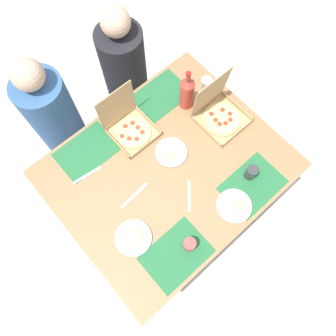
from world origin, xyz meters
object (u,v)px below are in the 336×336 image
object	(u,v)px
plate_far_right	(134,237)
diner_right_seat	(126,78)
cup_spare	(251,173)
pizza_box_center	(130,127)
diner_left_seat	(59,124)
plate_middle	(234,206)
pizza_box_edge_far	(219,113)
plate_near_left	(171,153)
soda_bottle	(187,92)
cup_dark	(206,84)
cup_clear_left	(189,244)

from	to	relation	value
plate_far_right	diner_right_seat	size ratio (longest dim) A/B	0.17
plate_far_right	cup_spare	size ratio (longest dim) A/B	2.02
pizza_box_center	diner_left_seat	size ratio (longest dim) A/B	0.24
pizza_box_center	plate_middle	bearing A→B (deg)	-79.97
pizza_box_edge_far	plate_far_right	distance (m)	0.93
plate_middle	plate_near_left	bearing A→B (deg)	96.20
pizza_box_edge_far	diner_right_seat	bearing A→B (deg)	102.38
soda_bottle	plate_near_left	bearing A→B (deg)	-147.16
pizza_box_edge_far	diner_right_seat	xyz separation A→B (m)	(-0.17, 0.78, -0.28)
pizza_box_edge_far	cup_dark	distance (m)	0.23
plate_near_left	plate_middle	xyz separation A→B (m)	(0.05, -0.49, 0.00)
plate_middle	pizza_box_center	bearing A→B (deg)	100.03
cup_dark	diner_left_seat	distance (m)	1.07
diner_left_seat	cup_clear_left	bearing A→B (deg)	-86.06
pizza_box_edge_far	cup_dark	size ratio (longest dim) A/B	3.22
pizza_box_edge_far	cup_dark	world-z (taller)	pizza_box_edge_far
cup_spare	plate_near_left	bearing A→B (deg)	121.41
plate_middle	diner_right_seat	world-z (taller)	diner_right_seat
plate_middle	cup_clear_left	xyz separation A→B (m)	(-0.35, 0.01, 0.04)
pizza_box_edge_far	plate_far_right	world-z (taller)	pizza_box_edge_far
diner_right_seat	plate_near_left	bearing A→B (deg)	-106.62
pizza_box_edge_far	plate_far_right	xyz separation A→B (m)	(-0.90, -0.23, -0.04)
soda_bottle	cup_spare	world-z (taller)	soda_bottle
plate_far_right	plate_middle	world-z (taller)	same
plate_near_left	soda_bottle	bearing A→B (deg)	32.84
plate_near_left	diner_left_seat	distance (m)	0.88
cup_spare	cup_dark	xyz separation A→B (m)	(0.23, 0.62, -0.00)
cup_clear_left	diner_left_seat	size ratio (longest dim) A/B	0.07
plate_near_left	cup_dark	distance (m)	0.52
cup_dark	diner_left_seat	xyz separation A→B (m)	(-0.87, 0.57, -0.27)
pizza_box_center	plate_far_right	distance (m)	0.68
plate_near_left	cup_spare	world-z (taller)	cup_spare
diner_right_seat	cup_dark	bearing A→B (deg)	-65.67
pizza_box_center	diner_left_seat	distance (m)	0.62
pizza_box_center	cup_dark	size ratio (longest dim) A/B	3.00
pizza_box_edge_far	cup_spare	bearing A→B (deg)	-109.13
plate_far_right	cup_dark	distance (m)	1.08
cup_spare	cup_clear_left	bearing A→B (deg)	-173.35
cup_spare	pizza_box_center	bearing A→B (deg)	115.69
cup_clear_left	plate_middle	bearing A→B (deg)	-1.36
cup_dark	diner_right_seat	distance (m)	0.68
cup_spare	diner_left_seat	distance (m)	1.37
plate_far_right	diner_left_seat	bearing A→B (deg)	83.42
plate_near_left	pizza_box_center	bearing A→B (deg)	106.34
plate_middle	diner_right_seat	bearing A→B (deg)	82.11
cup_clear_left	pizza_box_edge_far	bearing A→B (deg)	34.21
pizza_box_edge_far	plate_middle	world-z (taller)	pizza_box_edge_far
cup_spare	diner_left_seat	xyz separation A→B (m)	(-0.64, 1.18, -0.27)
cup_clear_left	diner_right_seat	bearing A→B (deg)	67.24
cup_dark	cup_clear_left	bearing A→B (deg)	-138.81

